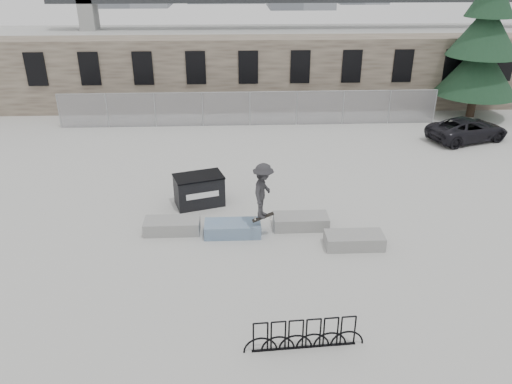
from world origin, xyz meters
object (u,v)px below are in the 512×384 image
bike_rack (305,334)px  spruce_tree (484,38)px  planter_far_left (172,225)px  dumpster (199,190)px  skateboarder (263,191)px  planter_center_right (301,221)px  suv (468,129)px  planter_center_left (233,228)px  planter_offset (354,240)px

bike_rack → spruce_tree: 24.06m
planter_far_left → dumpster: 2.38m
planter_far_left → skateboarder: 3.66m
bike_rack → skateboarder: 5.84m
planter_center_right → bike_rack: 6.30m
dumpster → suv: size_ratio=0.48×
planter_center_left → planter_offset: 4.30m
skateboarder → planter_center_left: bearing=97.7°
planter_far_left → spruce_tree: size_ratio=0.17×
planter_offset → spruce_tree: 18.88m
planter_offset → suv: size_ratio=0.45×
planter_offset → dumpster: (-5.51, 3.49, 0.37)m
suv → skateboarder: bearing=111.6°
planter_center_right → spruce_tree: bearing=47.6°
planter_center_right → skateboarder: 2.21m
planter_center_left → skateboarder: (1.07, -0.21, 1.55)m
planter_far_left → skateboarder: bearing=-8.9°
planter_offset → bike_rack: bearing=-116.2°
dumpster → bike_rack: size_ratio=0.69×
planter_offset → bike_rack: bike_rack is taller
planter_center_left → spruce_tree: spruce_tree is taller
planter_center_left → spruce_tree: bearing=43.1°
bike_rack → spruce_tree: (13.05, 19.75, 4.30)m
bike_rack → skateboarder: bearing=97.4°
planter_offset → suv: 13.60m
planter_far_left → bike_rack: bearing=-56.9°
dumpster → spruce_tree: bearing=18.0°
planter_center_right → suv: suv is taller
planter_far_left → spruce_tree: spruce_tree is taller
skateboarder → bike_rack: bearing=-154.1°
planter_offset → planter_far_left: bearing=168.4°
dumpster → planter_center_right: bearing=-45.5°
planter_center_left → skateboarder: bearing=-10.9°
planter_offset → bike_rack: size_ratio=0.64×
planter_offset → bike_rack: 5.38m
planter_offset → spruce_tree: (10.67, 14.92, 4.48)m
dumpster → skateboarder: 3.79m
spruce_tree → suv: 6.35m
planter_center_right → bike_rack: bike_rack is taller
planter_offset → dumpster: dumpster is taller
planter_center_right → planter_offset: bearing=-40.6°
bike_rack → suv: bearing=54.7°
suv → spruce_tree: bearing=-44.5°
bike_rack → spruce_tree: size_ratio=0.27×
planter_offset → planter_center_right: bearing=139.4°
dumpster → spruce_tree: 20.23m
spruce_tree → suv: (-2.13, -4.35, -4.11)m
suv → planter_center_right: bearing=113.5°
planter_far_left → skateboarder: size_ratio=0.93×
planter_center_left → skateboarder: skateboarder is taller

